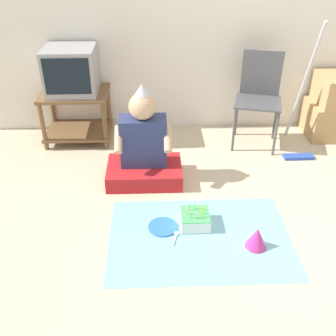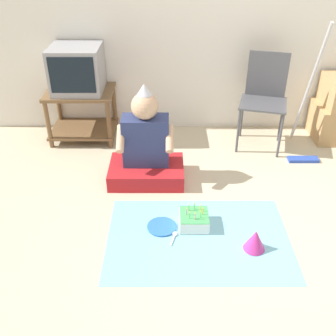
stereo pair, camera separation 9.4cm
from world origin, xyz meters
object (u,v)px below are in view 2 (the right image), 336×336
Objects in this scene: tv at (77,69)px; paper_plate at (161,227)px; dust_mop at (306,119)px; birthday_cake at (194,220)px; folding_chair at (264,94)px; party_hat_blue at (255,240)px; person_seated at (146,150)px.

tv is 1.81m from paper_plate.
dust_mop is 1.54m from birthday_cake.
folding_chair reaches higher than party_hat_blue.
tv is at bearing 119.51° from paper_plate.
person_seated is at bearing -164.55° from dust_mop.
folding_chair is at bearing 60.77° from birthday_cake.
paper_plate is (-1.31, -1.08, -0.36)m from dust_mop.
party_hat_blue is (-0.33, -1.55, -0.44)m from folding_chair.
person_seated reaches higher than party_hat_blue.
tv is at bearing 131.09° from party_hat_blue.
tv is 0.55× the size of person_seated.
person_seated is 4.01× the size of birthday_cake.
birthday_cake is at bearing -53.42° from tv.
folding_chair is 0.71× the size of dust_mop.
person_seated is 3.93× the size of paper_plate.
birthday_cake reaches higher than party_hat_blue.
party_hat_blue is (0.78, -0.90, -0.19)m from person_seated.
birthday_cake is (-1.08, -1.05, -0.32)m from dust_mop.
birthday_cake is 0.47m from party_hat_blue.
folding_chair is 1.72m from paper_plate.
person_seated is (0.68, -0.77, -0.45)m from tv.
paper_plate is (-0.64, 0.22, -0.07)m from party_hat_blue.
tv is 2.18× the size of paper_plate.
folding_chair is at bearing -3.85° from tv.
person_seated is at bearing 120.11° from birthday_cake.
birthday_cake is 0.98× the size of paper_plate.
tv is 1.12m from person_seated.
birthday_cake is at bearing -119.23° from folding_chair.
paper_plate is at bearing -174.22° from birthday_cake.
folding_chair is at bearing 144.65° from dust_mop.
tv reaches higher than party_hat_blue.
dust_mop is 1.74m from paper_plate.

